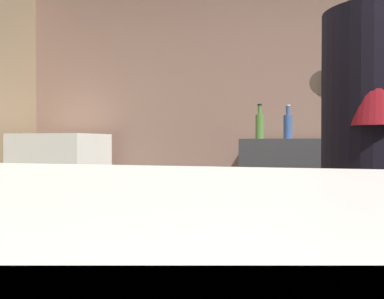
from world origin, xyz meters
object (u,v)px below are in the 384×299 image
(bartender, at_px, (378,174))
(mixing_bowl, at_px, (283,178))
(mini_fridge, at_px, (60,204))
(bottle_hot_sauce, at_px, (260,125))
(bottle_vinegar, at_px, (288,126))

(bartender, height_order, mixing_bowl, bartender)
(mini_fridge, relative_size, bartender, 0.68)
(bartender, height_order, bottle_hot_sauce, bartender)
(mixing_bowl, height_order, bottle_vinegar, bottle_vinegar)
(mini_fridge, distance_m, mixing_bowl, 2.32)
(bartender, bearing_deg, bottle_vinegar, 20.66)
(bottle_hot_sauce, distance_m, bottle_vinegar, 0.24)
(bartender, distance_m, bottle_vinegar, 1.74)
(bottle_vinegar, bearing_deg, bottle_hot_sauce, 153.13)
(mini_fridge, bearing_deg, bartender, -35.85)
(bottle_hot_sauce, bearing_deg, mixing_bowl, -78.74)
(bartender, relative_size, bottle_vinegar, 7.01)
(mixing_bowl, xyz_separation_m, bottle_vinegar, (-0.07, 1.35, 0.27))
(mini_fridge, height_order, bottle_vinegar, bottle_vinegar)
(mixing_bowl, bearing_deg, bottle_vinegar, 93.08)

